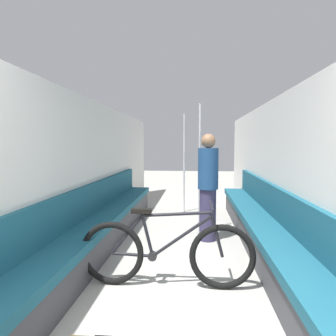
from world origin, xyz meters
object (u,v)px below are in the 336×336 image
(bench_seat_row_right, at_px, (262,229))
(bicycle, at_px, (166,253))
(passenger_standing, at_px, (208,186))
(bench_seat_row_left, at_px, (103,225))
(grab_pole_far, at_px, (184,165))
(grab_pole_near, at_px, (200,171))

(bench_seat_row_right, xyz_separation_m, bicycle, (-1.20, -1.17, 0.05))
(bicycle, bearing_deg, bench_seat_row_right, 43.48)
(passenger_standing, bearing_deg, bench_seat_row_right, 57.97)
(passenger_standing, bearing_deg, bench_seat_row_left, -82.11)
(bench_seat_row_left, height_order, bicycle, bench_seat_row_left)
(bicycle, height_order, grab_pole_far, grab_pole_far)
(bicycle, relative_size, grab_pole_far, 0.85)
(grab_pole_near, distance_m, passenger_standing, 0.40)
(bench_seat_row_left, relative_size, grab_pole_near, 2.53)
(bicycle, xyz_separation_m, passenger_standing, (0.48, 1.53, 0.47))
(passenger_standing, bearing_deg, bicycle, -22.92)
(bench_seat_row_right, distance_m, grab_pole_far, 2.60)
(grab_pole_far, bearing_deg, grab_pole_near, -78.77)
(grab_pole_near, bearing_deg, bench_seat_row_right, -39.44)
(bench_seat_row_left, height_order, bench_seat_row_right, same)
(grab_pole_far, height_order, passenger_standing, grab_pole_far)
(passenger_standing, bearing_deg, grab_pole_near, -165.80)
(bench_seat_row_right, height_order, passenger_standing, passenger_standing)
(bench_seat_row_right, height_order, bicycle, bench_seat_row_right)
(bench_seat_row_right, distance_m, passenger_standing, 0.96)
(bicycle, bearing_deg, bench_seat_row_left, 130.38)
(bicycle, distance_m, grab_pole_near, 2.01)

